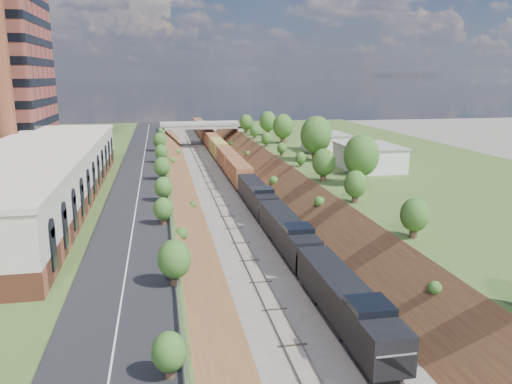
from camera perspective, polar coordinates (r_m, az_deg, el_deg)
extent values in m
cube|color=#435E26|center=(93.06, -23.61, 0.58)|extent=(44.00, 180.00, 5.00)
cube|color=#435E26|center=(101.39, 15.76, 2.15)|extent=(44.00, 180.00, 5.00)
cube|color=brown|center=(91.27, -9.89, -0.33)|extent=(10.00, 180.00, 10.00)
cube|color=brown|center=(94.18, 3.61, 0.25)|extent=(10.00, 180.00, 10.00)
cube|color=gray|center=(91.75, -4.64, -0.05)|extent=(1.58, 180.00, 0.18)
cube|color=gray|center=(92.44, -1.44, 0.09)|extent=(1.58, 180.00, 0.18)
cube|color=black|center=(90.29, -12.87, 2.66)|extent=(8.00, 180.00, 0.10)
cube|color=#99999E|center=(90.15, -10.28, 3.09)|extent=(0.06, 171.00, 0.30)
cube|color=brown|center=(70.24, -23.64, -0.19)|extent=(14.00, 62.00, 2.20)
cube|color=beige|center=(69.62, -23.89, 2.41)|extent=(14.00, 62.00, 4.30)
cube|color=beige|center=(69.26, -24.07, 4.36)|extent=(14.30, 62.30, 0.50)
cube|color=gray|center=(151.88, -10.67, 6.16)|extent=(1.50, 8.00, 6.20)
cube|color=gray|center=(153.73, -2.02, 6.46)|extent=(1.50, 8.00, 6.20)
cube|color=gray|center=(152.04, -6.35, 7.49)|extent=(24.00, 8.00, 1.00)
cube|color=gray|center=(147.99, -6.23, 7.65)|extent=(24.00, 0.30, 0.80)
cube|color=gray|center=(155.93, -6.48, 7.92)|extent=(24.00, 0.30, 0.80)
cube|color=silver|center=(89.48, 12.76, 3.84)|extent=(9.00, 12.00, 4.00)
cube|color=silver|center=(109.62, 7.93, 5.59)|extent=(8.00, 10.00, 3.60)
cylinder|color=#473323|center=(76.21, 11.84, 1.78)|extent=(1.30, 1.30, 2.62)
ellipsoid|color=#376122|center=(75.67, 11.95, 4.12)|extent=(5.25, 5.25, 6.30)
cylinder|color=#473323|center=(51.18, -9.97, -4.51)|extent=(0.66, 0.66, 1.22)
ellipsoid|color=#376122|center=(50.76, -10.04, -2.92)|extent=(2.45, 2.45, 2.94)
cube|color=black|center=(39.63, 13.52, -18.41)|extent=(2.40, 4.00, 0.90)
cube|color=black|center=(43.86, 10.17, -12.03)|extent=(3.13, 18.80, 3.09)
cube|color=black|center=(37.79, 14.62, -17.77)|extent=(2.88, 3.00, 1.80)
cube|color=silver|center=(37.29, 14.71, -16.45)|extent=(2.88, 3.00, 0.15)
cube|color=black|center=(39.09, 12.89, -12.75)|extent=(3.07, 3.10, 0.90)
cube|color=black|center=(61.46, 3.56, -4.41)|extent=(3.13, 18.80, 3.09)
cube|color=black|center=(80.09, 0.02, -0.22)|extent=(3.13, 18.80, 3.09)
cube|color=brown|center=(147.12, -5.12, 5.99)|extent=(3.13, 116.69, 3.76)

